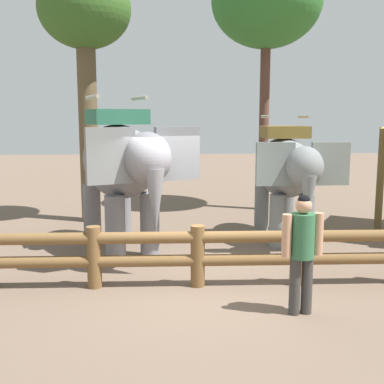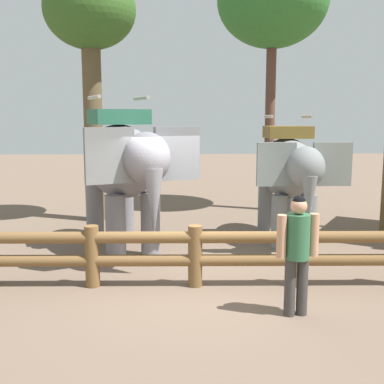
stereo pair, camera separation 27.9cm
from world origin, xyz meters
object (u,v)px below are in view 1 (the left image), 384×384
tree_back_center (267,2)px  tree_far_left (85,21)px  elephant_center (286,171)px  tourist_woman_in_black (302,246)px  elephant_near_left (122,165)px  log_fence (198,251)px

tree_back_center → tree_far_left: bearing=-165.2°
elephant_center → tourist_woman_in_black: size_ratio=1.90×
elephant_near_left → tree_back_center: size_ratio=0.51×
log_fence → elephant_center: size_ratio=2.14×
tourist_woman_in_black → tree_far_left: size_ratio=0.26×
log_fence → tree_far_left: (-2.54, 5.43, 4.75)m
tree_far_left → tourist_woman_in_black: bearing=-59.5°
tree_far_left → elephant_near_left: bearing=-70.5°
tourist_woman_in_black → tree_back_center: size_ratio=0.23×
elephant_center → tourist_woman_in_black: elephant_center is taller
tourist_woman_in_black → log_fence: bearing=138.0°
tree_far_left → tree_back_center: size_ratio=0.87×
elephant_center → elephant_near_left: bearing=-169.7°
log_fence → tree_back_center: tree_back_center is taller
elephant_near_left → tree_back_center: bearing=48.4°
log_fence → tourist_woman_in_black: 1.93m
tree_far_left → elephant_center: bearing=-27.3°
elephant_near_left → tree_far_left: (-1.12, 3.16, 3.50)m
tree_back_center → tourist_woman_in_black: bearing=-98.3°
tree_far_left → tree_back_center: (5.11, 1.35, 0.85)m
elephant_near_left → log_fence: bearing=-57.9°
log_fence → tree_back_center: 9.16m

